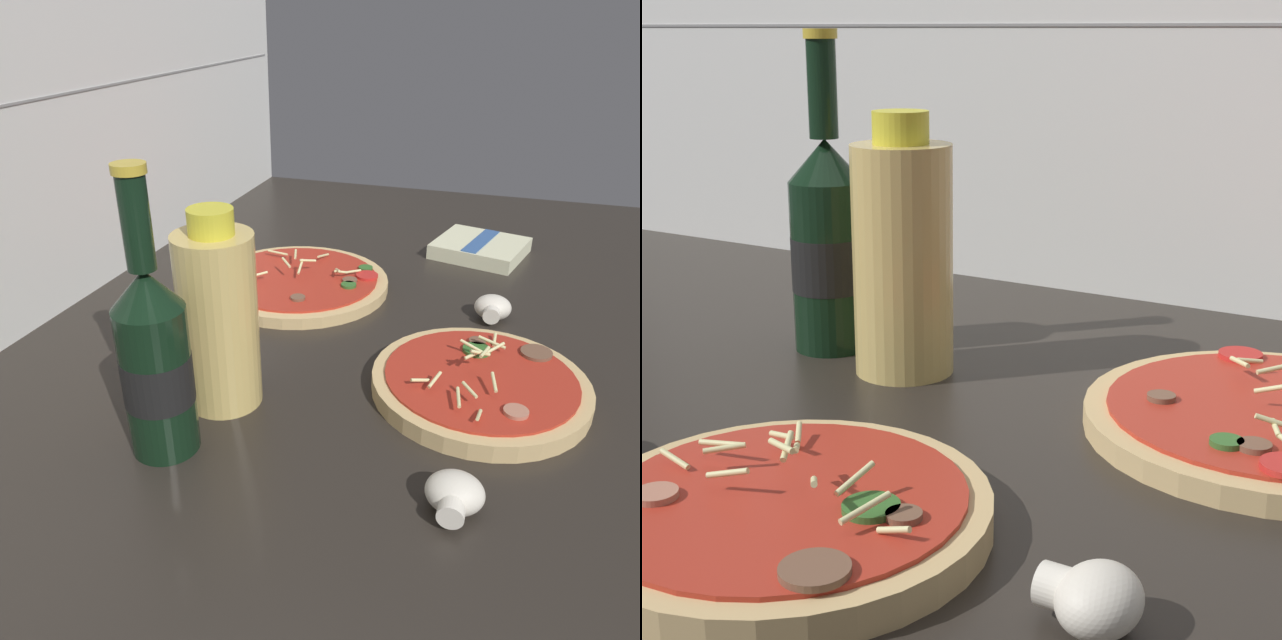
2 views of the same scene
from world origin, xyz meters
The scene contains 8 objects.
counter_slab centered at (0.00, 0.00, 1.25)cm, with size 160.00×90.00×2.50cm.
pizza_near centered at (-0.23, -11.45, 3.62)cm, with size 23.34×23.34×5.57cm.
pizza_far centered at (20.23, 16.79, 3.45)cm, with size 26.77×26.77×4.54cm.
beer_bottle centered at (-18.34, 16.33, 12.12)cm, with size 6.51×6.51×27.17cm.
oil_bottle centered at (-9.37, 14.48, 12.21)cm, with size 8.08×8.08×21.12cm.
mushroom_left centered at (18.60, -11.45, 4.19)cm, with size 5.08×4.84×3.39cm.
mushroom_right centered at (-18.60, -11.01, 4.25)cm, with size 5.26×5.01×3.50cm.
dish_towel centered at (42.43, -7.72, 3.71)cm, with size 15.79×16.46×2.56cm.
Camera 1 is at (-59.42, -12.50, 40.84)cm, focal length 35.00 mm.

